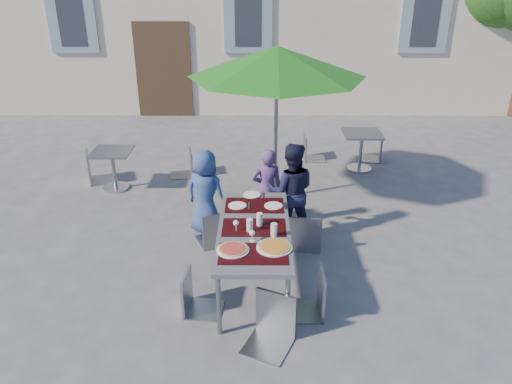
{
  "coord_description": "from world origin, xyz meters",
  "views": [
    {
      "loc": [
        0.26,
        -4.38,
        3.45
      ],
      "look_at": [
        0.22,
        1.38,
        0.77
      ],
      "focal_mm": 35.0,
      "sensor_mm": 36.0,
      "label": 1
    }
  ],
  "objects_px": {
    "dining_table": "(254,232)",
    "chair_4": "(313,268)",
    "bg_chair_l_1": "(311,133)",
    "pizza_near_right": "(274,247)",
    "chair_1": "(255,202)",
    "bg_chair_r_0": "(185,149)",
    "patio_umbrella": "(277,63)",
    "child_2": "(291,191)",
    "cafe_table_1": "(361,145)",
    "cafe_table_0": "(113,165)",
    "chair_0": "(215,207)",
    "child_1": "(267,189)",
    "chair_3": "(194,270)",
    "pizza_near_left": "(233,249)",
    "chair_2": "(306,210)",
    "child_0": "(206,193)",
    "chair_5": "(272,294)",
    "bg_chair_l_0": "(93,148)",
    "bg_chair_r_1": "(377,132)"
  },
  "relations": [
    {
      "from": "chair_4",
      "to": "chair_5",
      "type": "bearing_deg",
      "value": -134.18
    },
    {
      "from": "dining_table",
      "to": "chair_4",
      "type": "xyz_separation_m",
      "value": [
        0.62,
        -0.51,
        -0.13
      ]
    },
    {
      "from": "child_0",
      "to": "chair_1",
      "type": "height_order",
      "value": "child_0"
    },
    {
      "from": "chair_0",
      "to": "dining_table",
      "type": "bearing_deg",
      "value": -59.9
    },
    {
      "from": "pizza_near_left",
      "to": "chair_2",
      "type": "distance_m",
      "value": 1.56
    },
    {
      "from": "patio_umbrella",
      "to": "cafe_table_0",
      "type": "height_order",
      "value": "patio_umbrella"
    },
    {
      "from": "chair_1",
      "to": "cafe_table_0",
      "type": "bearing_deg",
      "value": 146.51
    },
    {
      "from": "bg_chair_r_1",
      "to": "patio_umbrella",
      "type": "bearing_deg",
      "value": -138.82
    },
    {
      "from": "pizza_near_left",
      "to": "bg_chair_l_0",
      "type": "distance_m",
      "value": 4.3
    },
    {
      "from": "chair_1",
      "to": "bg_chair_r_0",
      "type": "distance_m",
      "value": 2.45
    },
    {
      "from": "child_2",
      "to": "cafe_table_1",
      "type": "bearing_deg",
      "value": -118.28
    },
    {
      "from": "child_1",
      "to": "chair_3",
      "type": "bearing_deg",
      "value": 60.02
    },
    {
      "from": "cafe_table_0",
      "to": "bg_chair_r_1",
      "type": "distance_m",
      "value": 4.78
    },
    {
      "from": "bg_chair_l_0",
      "to": "bg_chair_r_1",
      "type": "height_order",
      "value": "bg_chair_l_0"
    },
    {
      "from": "child_1",
      "to": "cafe_table_1",
      "type": "relative_size",
      "value": 1.69
    },
    {
      "from": "child_1",
      "to": "chair_2",
      "type": "bearing_deg",
      "value": 123.16
    },
    {
      "from": "cafe_table_0",
      "to": "bg_chair_l_0",
      "type": "bearing_deg",
      "value": 142.99
    },
    {
      "from": "child_1",
      "to": "patio_umbrella",
      "type": "xyz_separation_m",
      "value": [
        0.14,
        0.96,
        1.54
      ]
    },
    {
      "from": "child_0",
      "to": "cafe_table_1",
      "type": "relative_size",
      "value": 1.7
    },
    {
      "from": "chair_1",
      "to": "chair_2",
      "type": "bearing_deg",
      "value": -28.65
    },
    {
      "from": "patio_umbrella",
      "to": "bg_chair_l_1",
      "type": "relative_size",
      "value": 2.82
    },
    {
      "from": "bg_chair_l_0",
      "to": "cafe_table_1",
      "type": "relative_size",
      "value": 1.46
    },
    {
      "from": "chair_4",
      "to": "cafe_table_0",
      "type": "height_order",
      "value": "chair_4"
    },
    {
      "from": "pizza_near_left",
      "to": "child_2",
      "type": "relative_size",
      "value": 0.25
    },
    {
      "from": "pizza_near_right",
      "to": "chair_4",
      "type": "bearing_deg",
      "value": -10.24
    },
    {
      "from": "chair_0",
      "to": "chair_2",
      "type": "relative_size",
      "value": 0.98
    },
    {
      "from": "child_2",
      "to": "chair_0",
      "type": "bearing_deg",
      "value": 15.85
    },
    {
      "from": "chair_5",
      "to": "chair_0",
      "type": "bearing_deg",
      "value": 110.7
    },
    {
      "from": "pizza_near_right",
      "to": "chair_4",
      "type": "relative_size",
      "value": 0.39
    },
    {
      "from": "bg_chair_l_0",
      "to": "bg_chair_r_1",
      "type": "relative_size",
      "value": 1.1
    },
    {
      "from": "chair_0",
      "to": "chair_5",
      "type": "distance_m",
      "value": 1.98
    },
    {
      "from": "child_1",
      "to": "bg_chair_l_0",
      "type": "height_order",
      "value": "child_1"
    },
    {
      "from": "child_1",
      "to": "chair_3",
      "type": "relative_size",
      "value": 1.35
    },
    {
      "from": "dining_table",
      "to": "bg_chair_l_1",
      "type": "bearing_deg",
      "value": 75.86
    },
    {
      "from": "pizza_near_right",
      "to": "patio_umbrella",
      "type": "bearing_deg",
      "value": 88.09
    },
    {
      "from": "pizza_near_right",
      "to": "bg_chair_l_1",
      "type": "distance_m",
      "value": 4.56
    },
    {
      "from": "child_0",
      "to": "bg_chair_l_0",
      "type": "relative_size",
      "value": 1.16
    },
    {
      "from": "cafe_table_1",
      "to": "cafe_table_0",
      "type": "bearing_deg",
      "value": -168.45
    },
    {
      "from": "chair_5",
      "to": "bg_chair_l_1",
      "type": "height_order",
      "value": "chair_5"
    },
    {
      "from": "chair_1",
      "to": "chair_3",
      "type": "bearing_deg",
      "value": -110.89
    },
    {
      "from": "chair_1",
      "to": "patio_umbrella",
      "type": "relative_size",
      "value": 0.34
    },
    {
      "from": "dining_table",
      "to": "bg_chair_l_1",
      "type": "height_order",
      "value": "bg_chair_l_1"
    },
    {
      "from": "bg_chair_r_1",
      "to": "bg_chair_r_0",
      "type": "bearing_deg",
      "value": -167.52
    },
    {
      "from": "child_2",
      "to": "bg_chair_r_0",
      "type": "height_order",
      "value": "child_2"
    },
    {
      "from": "pizza_near_right",
      "to": "chair_0",
      "type": "distance_m",
      "value": 1.53
    },
    {
      "from": "chair_5",
      "to": "cafe_table_0",
      "type": "height_order",
      "value": "chair_5"
    },
    {
      "from": "chair_1",
      "to": "pizza_near_left",
      "type": "bearing_deg",
      "value": -97.37
    },
    {
      "from": "chair_2",
      "to": "bg_chair_l_0",
      "type": "height_order",
      "value": "bg_chair_l_0"
    },
    {
      "from": "dining_table",
      "to": "bg_chair_r_0",
      "type": "distance_m",
      "value": 3.49
    },
    {
      "from": "cafe_table_0",
      "to": "patio_umbrella",
      "type": "bearing_deg",
      "value": -7.7
    }
  ]
}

